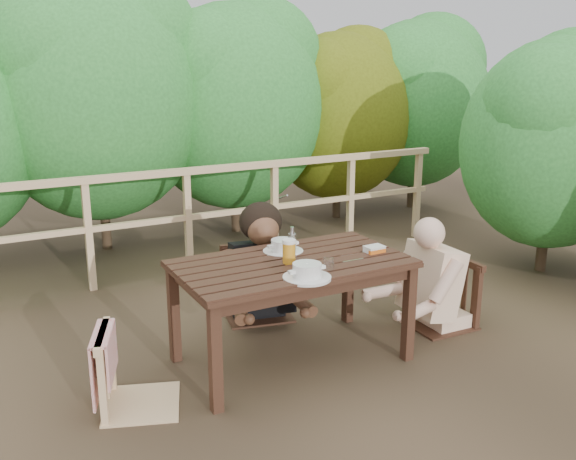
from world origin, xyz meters
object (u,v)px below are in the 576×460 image
woman (255,226)px  chair_left (137,334)px  chair_far (257,254)px  beer_glass (289,252)px  chair_right (440,265)px  soup_near (307,271)px  soup_far (283,246)px  bottle (292,244)px  diner_right (445,235)px  butter_tub (374,250)px  tumbler (329,265)px  table (292,312)px

woman → chair_left: bearing=49.9°
chair_far → beer_glass: chair_far is taller
chair_right → soup_near: chair_right is taller
soup_far → bottle: (-0.03, -0.18, 0.07)m
diner_right → beer_glass: diner_right is taller
diner_right → soup_near: (-1.36, -0.31, 0.04)m
soup_near → butter_tub: (0.65, 0.22, -0.02)m
chair_far → chair_right: chair_far is taller
soup_near → chair_far: bearing=79.8°
soup_far → bottle: 0.19m
tumbler → butter_tub: bearing=18.5°
chair_left → woman: 1.52m
tumbler → soup_near: bearing=-162.1°
chair_right → bottle: bearing=-90.5°
diner_right → tumbler: diner_right is taller
woman → soup_near: woman is taller
chair_left → soup_far: 1.19m
chair_left → soup_near: chair_left is taller
chair_left → soup_far: (1.11, 0.31, 0.29)m
chair_far → tumbler: bearing=-78.3°
bottle → chair_right: bearing=-2.5°
chair_far → beer_glass: bearing=-89.1°
soup_near → soup_far: size_ratio=1.06×
beer_glass → bottle: bearing=49.0°
table → beer_glass: bearing=-139.9°
chair_right → butter_tub: 0.73m
chair_right → tumbler: size_ratio=11.51×
woman → bottle: (-0.11, -0.78, 0.08)m
chair_left → tumbler: bearing=-78.3°
woman → soup_far: bearing=94.8°
chair_far → soup_far: 0.64m
chair_far → butter_tub: chair_far is taller
soup_near → soup_far: soup_near is taller
soup_far → chair_right: bearing=-10.8°
soup_near → beer_glass: 0.29m
chair_left → beer_glass: bearing=-66.9°
soup_far → woman: bearing=82.6°
tumbler → chair_far: bearing=89.4°
soup_near → chair_left: bearing=166.9°
soup_near → bottle: (0.10, 0.36, 0.06)m
table → chair_far: (0.13, 0.81, 0.16)m
chair_right → woman: (-1.13, 0.84, 0.24)m
chair_far → diner_right: bearing=-22.9°
table → soup_far: (0.05, 0.22, 0.39)m
diner_right → soup_near: bearing=104.7°
chair_left → diner_right: diner_right is taller
table → soup_far: soup_far is taller
chair_far → bottle: bearing=-85.6°
beer_glass → soup_near: bearing=-96.6°
chair_left → butter_tub: bearing=-70.7°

